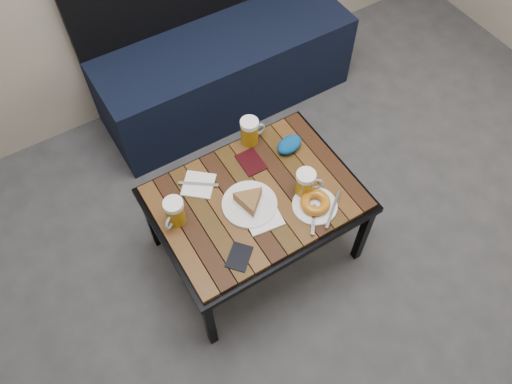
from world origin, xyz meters
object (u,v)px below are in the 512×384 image
beer_mug_left (175,212)px  beer_mug_centre (250,131)px  beer_mug_right (306,183)px  plate_bagel (315,204)px  passport_navy (239,257)px  knit_pouch (289,145)px  plate_pie (250,202)px  cafe_table (256,202)px  passport_burgundy (251,162)px  bench (222,62)px

beer_mug_left → beer_mug_centre: (0.46, 0.20, 0.00)m
beer_mug_right → plate_bagel: (-0.00, -0.08, -0.04)m
beer_mug_centre → plate_bagel: bearing=-81.4°
beer_mug_right → passport_navy: 0.40m
beer_mug_right → knit_pouch: beer_mug_right is taller
beer_mug_left → beer_mug_centre: size_ratio=0.99×
plate_pie → knit_pouch: bearing=28.4°
cafe_table → plate_pie: (-0.05, -0.03, 0.07)m
beer_mug_left → knit_pouch: bearing=151.5°
plate_bagel → beer_mug_left: bearing=155.1°
beer_mug_right → plate_pie: beer_mug_right is taller
plate_pie → knit_pouch: plate_pie is taller
beer_mug_centre → beer_mug_right: (0.05, -0.35, -0.00)m
passport_burgundy → knit_pouch: knit_pouch is taller
bench → knit_pouch: bench is taller
beer_mug_left → plate_pie: (0.28, -0.09, -0.04)m
passport_navy → knit_pouch: size_ratio=0.89×
beer_mug_right → beer_mug_left: bearing=-171.4°
cafe_table → passport_burgundy: bearing=65.8°
passport_navy → bench: bearing=112.8°
beer_mug_left → knit_pouch: beer_mug_left is taller
beer_mug_right → plate_bagel: bearing=-68.1°
beer_mug_right → plate_pie: bearing=-170.1°
cafe_table → plate_bagel: (0.17, -0.17, 0.06)m
beer_mug_centre → plate_bagel: (0.05, -0.43, -0.04)m
cafe_table → plate_bagel: 0.25m
beer_mug_centre → cafe_table: bearing=-113.8°
cafe_table → plate_bagel: bearing=-43.9°
bench → plate_bagel: 1.16m
plate_bagel → knit_pouch: bearing=75.8°
passport_navy → passport_burgundy: size_ratio=0.86×
plate_bagel → passport_navy: size_ratio=2.01×
bench → beer_mug_right: (-0.19, -1.05, 0.26)m
passport_navy → plate_bagel: bearing=54.1°
cafe_table → knit_pouch: knit_pouch is taller
cafe_table → beer_mug_left: 0.35m
plate_pie → plate_bagel: size_ratio=1.00×
bench → cafe_table: bearing=-111.0°
beer_mug_left → knit_pouch: 0.58m
bench → plate_pie: (-0.41, -0.98, 0.22)m
bench → plate_bagel: bearing=-99.7°
plate_pie → beer_mug_centre: bearing=58.6°
cafe_table → beer_mug_left: bearing=168.8°
beer_mug_centre → passport_navy: size_ratio=1.15×
plate_pie → cafe_table: bearing=29.3°
beer_mug_left → beer_mug_right: beer_mug_right is taller
beer_mug_centre → plate_pie: 0.34m
knit_pouch → bench: bearing=81.9°
beer_mug_left → plate_pie: beer_mug_left is taller
beer_mug_left → plate_bagel: (0.50, -0.23, -0.04)m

